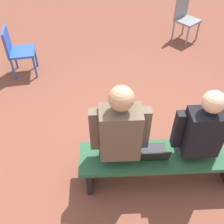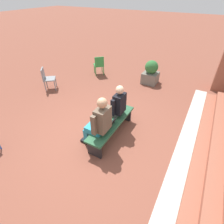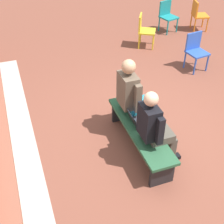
% 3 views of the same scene
% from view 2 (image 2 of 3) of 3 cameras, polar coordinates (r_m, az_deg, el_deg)
% --- Properties ---
extents(ground_plane, '(60.00, 60.00, 0.00)m').
position_cam_2_polar(ground_plane, '(4.72, -4.71, -8.10)').
color(ground_plane, brown).
extents(concrete_strip, '(7.68, 0.40, 0.01)m').
position_cam_2_polar(concrete_strip, '(4.44, 21.42, -14.82)').
color(concrete_strip, '#B7B2A8').
rests_on(concrete_strip, ground).
extents(bench, '(1.80, 0.44, 0.45)m').
position_cam_2_polar(bench, '(4.52, -0.12, -4.23)').
color(bench, '#285638').
rests_on(bench, ground).
extents(person_student, '(0.54, 0.68, 1.33)m').
position_cam_2_polar(person_student, '(4.57, 1.22, 1.86)').
color(person_student, '#4C473D').
rests_on(person_student, ground).
extents(person_adult, '(0.59, 0.74, 1.42)m').
position_cam_2_polar(person_adult, '(3.99, -4.34, -3.34)').
color(person_adult, teal).
rests_on(person_adult, ground).
extents(laptop, '(0.32, 0.29, 0.21)m').
position_cam_2_polar(laptop, '(4.35, -0.72, -3.65)').
color(laptop, black).
rests_on(laptop, bench).
extents(plastic_chair_mid_courtyard, '(0.59, 0.59, 0.84)m').
position_cam_2_polar(plastic_chair_mid_courtyard, '(8.00, -4.27, 15.27)').
color(plastic_chair_mid_courtyard, '#2D893D').
rests_on(plastic_chair_mid_courtyard, ground).
extents(plastic_chair_near_bench_left, '(0.59, 0.59, 0.84)m').
position_cam_2_polar(plastic_chair_near_bench_left, '(7.14, -20.47, 10.52)').
color(plastic_chair_near_bench_left, gray).
rests_on(plastic_chair_near_bench_left, ground).
extents(planter, '(0.60, 0.60, 0.94)m').
position_cam_2_polar(planter, '(7.38, 12.55, 12.37)').
color(planter, '#6B665B').
rests_on(planter, ground).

